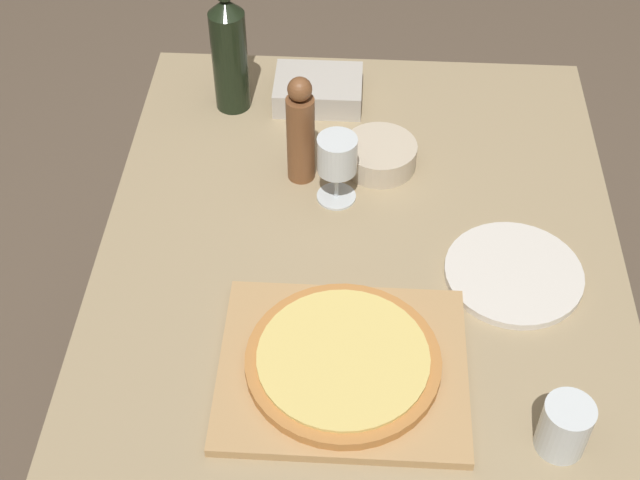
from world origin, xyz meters
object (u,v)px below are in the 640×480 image
Objects in this scene: pizza at (343,360)px; pepper_mill at (301,132)px; wine_bottle at (229,52)px; wine_glass at (337,158)px; small_bowl at (380,155)px.

pizza is 1.35× the size of pepper_mill.
wine_bottle reaches higher than pizza.
pepper_mill is 0.09m from wine_glass.
wine_glass is at bearing -129.29° from small_bowl.
small_bowl is at bearing 84.03° from pizza.
wine_glass is at bearing -49.99° from wine_bottle.
wine_bottle is at bearing 150.43° from small_bowl.
small_bowl is (0.08, 0.10, -0.07)m from wine_glass.
pepper_mill is (-0.10, 0.46, 0.08)m from pizza.
wine_bottle is at bearing 126.41° from pepper_mill.
wine_bottle reaches higher than pepper_mill.
wine_glass is at bearing 93.99° from pizza.
wine_bottle is (-0.26, 0.68, 0.10)m from pizza.
pepper_mill reaches higher than small_bowl.
wine_glass is 0.98× the size of small_bowl.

